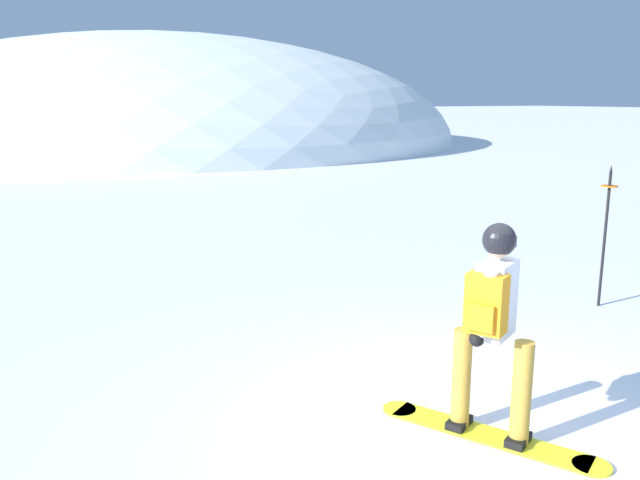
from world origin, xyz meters
TOP-DOWN VIEW (x-y plane):
  - ground_plane at (0.00, 0.00)m, footprint 300.00×300.00m
  - ridge_peak_main at (5.51, 33.54)m, footprint 33.44×30.09m
  - snowboarder_main at (-0.10, -0.10)m, footprint 1.03×1.65m
  - piste_marker_near at (3.45, 1.86)m, footprint 0.20×0.20m

SIDE VIEW (x-z plane):
  - ground_plane at x=0.00m, z-range 0.00..0.00m
  - ridge_peak_main at x=5.51m, z-range -6.01..6.01m
  - snowboarder_main at x=-0.10m, z-range 0.06..1.78m
  - piste_marker_near at x=3.45m, z-range 0.13..1.93m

